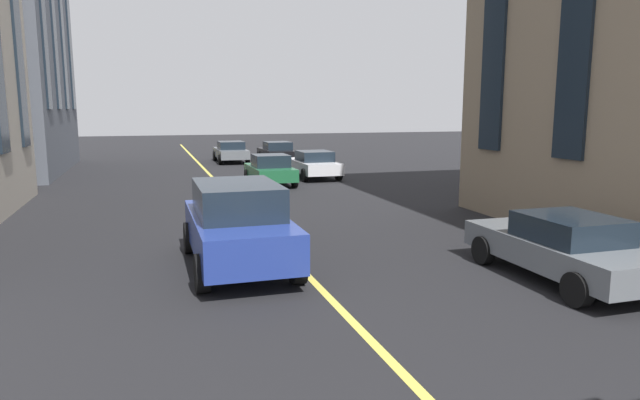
{
  "coord_description": "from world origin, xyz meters",
  "views": [
    {
      "loc": [
        3.69,
        3.1,
        3.48
      ],
      "look_at": [
        16.0,
        -0.7,
        1.36
      ],
      "focal_mm": 31.38,
      "sensor_mm": 36.0,
      "label": 1
    }
  ],
  "objects_px": {
    "car_black_mid": "(277,152)",
    "car_white_parked_a": "(314,164)",
    "car_grey_parked_b": "(231,151)",
    "car_green_far": "(270,170)",
    "car_grey_oncoming": "(563,246)",
    "car_blue_trailing": "(238,224)"
  },
  "relations": [
    {
      "from": "car_green_far",
      "to": "car_blue_trailing",
      "type": "bearing_deg",
      "value": 164.93
    },
    {
      "from": "car_blue_trailing",
      "to": "car_grey_parked_b",
      "type": "relative_size",
      "value": 1.07
    },
    {
      "from": "car_black_mid",
      "to": "car_white_parked_a",
      "type": "xyz_separation_m",
      "value": [
        -8.33,
        0.0,
        0.0
      ]
    },
    {
      "from": "car_blue_trailing",
      "to": "car_grey_parked_b",
      "type": "xyz_separation_m",
      "value": [
        24.62,
        -3.38,
        -0.27
      ]
    },
    {
      "from": "car_white_parked_a",
      "to": "car_green_far",
      "type": "relative_size",
      "value": 1.13
    },
    {
      "from": "car_grey_parked_b",
      "to": "car_white_parked_a",
      "type": "height_order",
      "value": "same"
    },
    {
      "from": "car_green_far",
      "to": "car_grey_oncoming",
      "type": "bearing_deg",
      "value": -170.61
    },
    {
      "from": "car_blue_trailing",
      "to": "car_grey_oncoming",
      "type": "bearing_deg",
      "value": -115.13
    },
    {
      "from": "car_grey_parked_b",
      "to": "car_white_parked_a",
      "type": "xyz_separation_m",
      "value": [
        -9.6,
        -2.81,
        0.0
      ]
    },
    {
      "from": "car_black_mid",
      "to": "car_white_parked_a",
      "type": "relative_size",
      "value": 1.0
    },
    {
      "from": "car_grey_parked_b",
      "to": "car_grey_oncoming",
      "type": "relative_size",
      "value": 1.0
    },
    {
      "from": "car_blue_trailing",
      "to": "car_white_parked_a",
      "type": "height_order",
      "value": "car_blue_trailing"
    },
    {
      "from": "car_green_far",
      "to": "car_grey_parked_b",
      "type": "bearing_deg",
      "value": 0.79
    },
    {
      "from": "car_blue_trailing",
      "to": "car_grey_parked_b",
      "type": "bearing_deg",
      "value": -7.81
    },
    {
      "from": "car_blue_trailing",
      "to": "car_white_parked_a",
      "type": "distance_m",
      "value": 16.24
    },
    {
      "from": "car_grey_oncoming",
      "to": "car_black_mid",
      "type": "bearing_deg",
      "value": 0.0
    },
    {
      "from": "car_black_mid",
      "to": "car_white_parked_a",
      "type": "distance_m",
      "value": 8.33
    },
    {
      "from": "car_blue_trailing",
      "to": "car_white_parked_a",
      "type": "relative_size",
      "value": 1.07
    },
    {
      "from": "car_white_parked_a",
      "to": "car_grey_oncoming",
      "type": "height_order",
      "value": "same"
    },
    {
      "from": "car_green_far",
      "to": "car_grey_oncoming",
      "type": "xyz_separation_m",
      "value": [
        -16.02,
        -2.65,
        0.0
      ]
    },
    {
      "from": "car_black_mid",
      "to": "car_white_parked_a",
      "type": "bearing_deg",
      "value": 180.0
    },
    {
      "from": "car_black_mid",
      "to": "car_green_far",
      "type": "xyz_separation_m",
      "value": [
        -10.23,
        2.65,
        -0.0
      ]
    }
  ]
}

